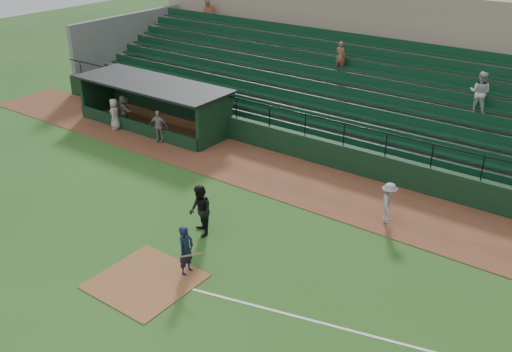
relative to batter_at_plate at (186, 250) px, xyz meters
The scene contains 12 objects.
ground 1.17m from the batter_at_plate, 169.37° to the right, with size 90.00×90.00×0.00m, color #26531A.
warning_track 7.94m from the batter_at_plate, 95.60° to the left, with size 40.00×4.00×0.03m, color brown.
home_plate_dirt 1.62m from the batter_at_plate, 123.93° to the right, with size 3.00×3.00×0.03m, color brown.
foul_line 7.36m from the batter_at_plate, ahead, with size 18.00×0.09×0.01m, color white.
stadium_structure 16.39m from the batter_at_plate, 92.70° to the left, with size 38.00×13.08×6.40m.
dugout 14.13m from the batter_at_plate, 138.17° to the left, with size 8.90×3.20×2.42m.
batter_at_plate is the anchor object (origin of this frame).
umpire 2.40m from the batter_at_plate, 120.20° to the left, with size 0.95×0.74×1.94m, color black.
runner 7.88m from the batter_at_plate, 60.53° to the left, with size 1.03×0.59×1.60m, color #9F9994.
dugout_player_a 11.46m from the batter_at_plate, 139.32° to the left, with size 0.98×0.41×1.67m, color gray.
dugout_player_b 13.99m from the batter_at_plate, 147.94° to the left, with size 0.81×0.53×1.65m, color #A7A29D.
dugout_player_c 14.60m from the batter_at_plate, 145.56° to the left, with size 1.48×0.47×1.60m, color #A29C98.
Camera 1 is at (11.66, -10.95, 10.98)m, focal length 40.00 mm.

